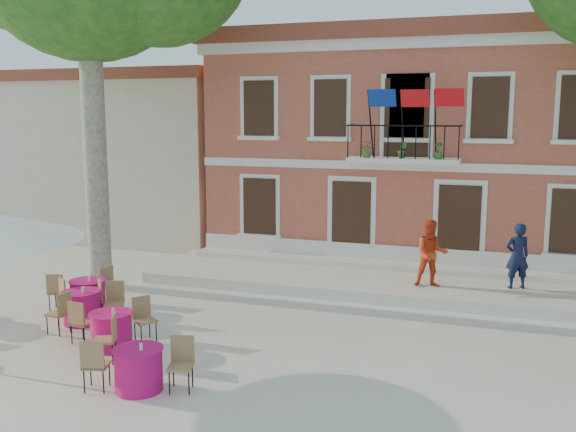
# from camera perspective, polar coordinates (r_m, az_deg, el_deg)

# --- Properties ---
(ground) EXTENTS (90.00, 90.00, 0.00)m
(ground) POSITION_cam_1_polar(r_m,az_deg,el_deg) (14.65, -1.31, -10.19)
(ground) COLOR beige
(ground) RESTS_ON ground
(main_building) EXTENTS (13.50, 9.59, 7.50)m
(main_building) POSITION_cam_1_polar(r_m,az_deg,el_deg) (23.18, 11.85, 6.30)
(main_building) COLOR #B66241
(main_building) RESTS_ON ground
(neighbor_west) EXTENTS (9.40, 9.40, 6.40)m
(neighbor_west) POSITION_cam_1_polar(r_m,az_deg,el_deg) (27.93, -12.17, 5.59)
(neighbor_west) COLOR beige
(neighbor_west) RESTS_ON ground
(terrace) EXTENTS (14.00, 3.40, 0.30)m
(terrace) POSITION_cam_1_polar(r_m,az_deg,el_deg) (18.23, 9.39, -5.92)
(terrace) COLOR silver
(terrace) RESTS_ON ground
(pedestrian_navy) EXTENTS (0.74, 0.62, 1.73)m
(pedestrian_navy) POSITION_cam_1_polar(r_m,az_deg,el_deg) (17.77, 19.72, -3.36)
(pedestrian_navy) COLOR black
(pedestrian_navy) RESTS_ON terrace
(pedestrian_orange) EXTENTS (1.01, 0.88, 1.79)m
(pedestrian_orange) POSITION_cam_1_polar(r_m,az_deg,el_deg) (17.30, 12.62, -3.28)
(pedestrian_orange) COLOR red
(pedestrian_orange) RESTS_ON terrace
(cafe_table_0) EXTENTS (1.71, 1.86, 0.95)m
(cafe_table_0) POSITION_cam_1_polar(r_m,az_deg,el_deg) (13.99, -15.44, -9.61)
(cafe_table_0) COLOR #CA134F
(cafe_table_0) RESTS_ON ground
(cafe_table_1) EXTENTS (1.96, 0.94, 0.95)m
(cafe_table_1) POSITION_cam_1_polar(r_m,az_deg,el_deg) (11.89, -13.15, -12.98)
(cafe_table_1) COLOR #CA134F
(cafe_table_1) RESTS_ON ground
(cafe_table_3) EXTENTS (1.80, 1.82, 0.95)m
(cafe_table_3) POSITION_cam_1_polar(r_m,az_deg,el_deg) (16.74, -17.36, -6.59)
(cafe_table_3) COLOR #CA134F
(cafe_table_3) RESTS_ON ground
(cafe_table_4) EXTENTS (1.87, 1.70, 0.95)m
(cafe_table_4) POSITION_cam_1_polar(r_m,az_deg,el_deg) (15.78, -17.89, -7.58)
(cafe_table_4) COLOR #CA134F
(cafe_table_4) RESTS_ON ground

